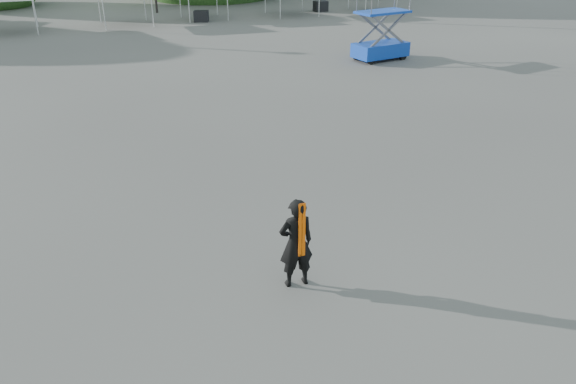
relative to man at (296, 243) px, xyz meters
name	(u,v)px	position (x,y,z in m)	size (l,w,h in m)	color
ground	(286,214)	(0.87, 2.60, -0.88)	(120.00, 120.00, 0.00)	#474442
man	(296,243)	(0.00, 0.00, 0.00)	(0.66, 0.46, 1.76)	black
scissor_lift	(382,24)	(10.98, 15.42, 0.81)	(2.77, 1.68, 3.36)	#0C229E
crate_mid	(201,16)	(5.85, 29.54, -0.53)	(0.91, 0.71, 0.71)	black
crate_east	(321,6)	(15.09, 30.72, -0.51)	(0.94, 0.73, 0.73)	black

